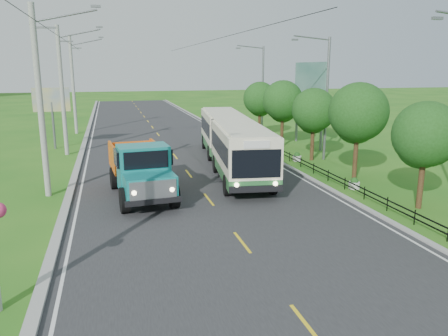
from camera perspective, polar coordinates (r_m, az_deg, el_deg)
name	(u,v)px	position (r m, az deg, el deg)	size (l,w,h in m)	color
ground	(242,243)	(17.69, 2.38, -9.71)	(240.00, 240.00, 0.00)	#236517
road	(172,152)	(36.55, -6.87, 2.12)	(14.00, 120.00, 0.02)	#28282B
curb_left	(81,155)	(36.29, -18.20, 1.59)	(0.40, 120.00, 0.15)	#9E9E99
curb_right	(253,147)	(38.16, 3.83, 2.70)	(0.30, 120.00, 0.10)	#9E9E99
edge_line_left	(88,156)	(36.27, -17.33, 1.56)	(0.12, 120.00, 0.00)	silver
edge_line_right	(248,148)	(38.01, 3.11, 2.63)	(0.12, 120.00, 0.00)	silver
centre_dash	(242,242)	(17.68, 2.38, -9.65)	(0.12, 2.20, 0.00)	yellow
railing_right	(290,157)	(32.91, 8.56, 1.38)	(0.04, 40.00, 0.60)	black
pole_near	(41,102)	(24.88, -22.82, 7.99)	(3.51, 0.32, 10.00)	gray
pole_mid	(63,91)	(36.78, -20.34, 9.47)	(3.51, 0.32, 10.00)	gray
pole_far	(73,85)	(48.74, -19.07, 10.22)	(3.51, 0.32, 10.00)	gray
tree_second	(425,138)	(23.27, 24.72, 3.62)	(3.18, 3.26, 5.30)	#382314
tree_third	(358,115)	(28.06, 17.07, 6.60)	(3.60, 3.62, 6.00)	#382314
tree_fourth	(313,112)	(33.32, 11.61, 7.12)	(3.24, 3.31, 5.40)	#382314
tree_fifth	(283,103)	(38.75, 7.69, 8.44)	(3.48, 3.52, 5.80)	#382314
tree_back	(260,100)	(44.36, 4.71, 8.81)	(3.30, 3.36, 5.50)	#382314
streetlight_mid	(325,94)	(33.45, 13.05, 9.34)	(3.02, 0.20, 9.07)	slate
streetlight_far	(261,87)	(46.30, 4.90, 10.53)	(3.02, 0.20, 9.07)	slate
planter_near	(354,184)	(26.26, 16.64, -2.00)	(0.64, 0.64, 0.67)	silver
planter_mid	(297,157)	(33.15, 9.51, 1.40)	(0.64, 0.64, 0.67)	silver
planter_far	(261,140)	(40.45, 4.89, 3.60)	(0.64, 0.64, 0.67)	silver
billboard_left	(52,104)	(39.97, -21.60, 7.82)	(3.00, 0.20, 5.20)	slate
billboard_right	(310,85)	(39.53, 11.17, 10.57)	(0.24, 6.00, 7.30)	slate
bus	(231,138)	(30.46, 0.96, 3.88)	(4.98, 17.59, 3.36)	#296832
dump_truck	(140,166)	(23.70, -10.85, 0.22)	(3.31, 7.31, 2.98)	#158282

